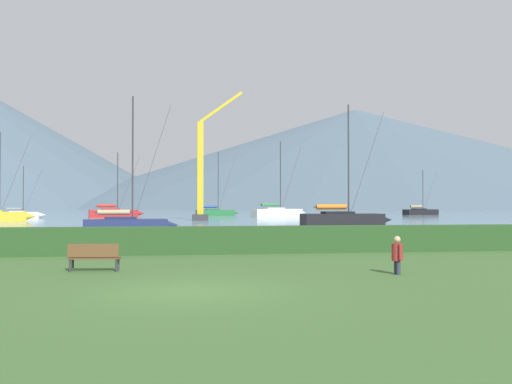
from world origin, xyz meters
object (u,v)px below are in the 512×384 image
at_px(sailboat_slip_4, 114,213).
at_px(sailboat_slip_8, 343,219).
at_px(sailboat_slip_5, 216,212).
at_px(sailboat_slip_9, 277,212).
at_px(park_bench_near_path, 94,256).
at_px(dock_crane, 202,177).
at_px(sailboat_slip_0, 421,212).
at_px(sailboat_slip_1, 20,214).
at_px(sailboat_slip_6, 127,224).
at_px(person_seated_viewer, 397,253).

relative_size(sailboat_slip_4, sailboat_slip_8, 0.86).
bearing_deg(sailboat_slip_5, sailboat_slip_4, -162.84).
distance_m(sailboat_slip_9, park_bench_near_path, 73.01).
distance_m(sailboat_slip_9, dock_crane, 21.78).
bearing_deg(park_bench_near_path, sailboat_slip_9, 80.56).
relative_size(sailboat_slip_0, sailboat_slip_9, 0.69).
bearing_deg(sailboat_slip_8, sailboat_slip_1, 136.33).
relative_size(sailboat_slip_1, sailboat_slip_6, 0.72).
distance_m(sailboat_slip_0, sailboat_slip_8, 55.35).
xyz_separation_m(sailboat_slip_9, person_seated_viewer, (-9.00, -72.66, -0.09)).
bearing_deg(park_bench_near_path, sailboat_slip_8, 66.36).
bearing_deg(sailboat_slip_9, park_bench_near_path, -119.39).
relative_size(sailboat_slip_8, dock_crane, 0.71).
height_order(sailboat_slip_1, sailboat_slip_4, sailboat_slip_4).
distance_m(sailboat_slip_6, person_seated_viewer, 30.15).
relative_size(sailboat_slip_4, sailboat_slip_6, 0.94).
distance_m(sailboat_slip_1, person_seated_viewer, 76.94).
distance_m(sailboat_slip_5, sailboat_slip_8, 45.61).
bearing_deg(dock_crane, sailboat_slip_1, 150.34).
xyz_separation_m(sailboat_slip_8, dock_crane, (-12.89, 19.94, 4.87)).
relative_size(sailboat_slip_5, sailboat_slip_9, 0.90).
xyz_separation_m(sailboat_slip_6, park_bench_near_path, (1.14, -25.92, -0.10)).
bearing_deg(sailboat_slip_6, park_bench_near_path, -96.35).
bearing_deg(sailboat_slip_0, sailboat_slip_4, 179.08).
bearing_deg(park_bench_near_path, sailboat_slip_0, 64.88).
bearing_deg(person_seated_viewer, sailboat_slip_1, 111.29).
height_order(sailboat_slip_0, sailboat_slip_4, sailboat_slip_4).
bearing_deg(sailboat_slip_5, sailboat_slip_1, -168.22).
height_order(sailboat_slip_1, sailboat_slip_9, sailboat_slip_9).
bearing_deg(person_seated_viewer, park_bench_near_path, 166.00).
relative_size(sailboat_slip_4, sailboat_slip_9, 0.83).
distance_m(sailboat_slip_1, sailboat_slip_6, 46.81).
distance_m(sailboat_slip_6, dock_crane, 29.09).
height_order(sailboat_slip_0, sailboat_slip_1, sailboat_slip_0).
bearing_deg(park_bench_near_path, sailboat_slip_6, 98.08).
xyz_separation_m(sailboat_slip_9, dock_crane, (-12.93, -16.84, 4.86)).
xyz_separation_m(park_bench_near_path, dock_crane, (5.98, 53.68, 5.10)).
relative_size(sailboat_slip_1, person_seated_viewer, 6.21).
height_order(sailboat_slip_6, park_bench_near_path, sailboat_slip_6).
relative_size(sailboat_slip_0, person_seated_viewer, 6.71).
bearing_deg(sailboat_slip_9, sailboat_slip_5, 125.97).
bearing_deg(person_seated_viewer, sailboat_slip_4, 101.12).
xyz_separation_m(sailboat_slip_1, sailboat_slip_4, (13.34, 2.60, 0.16)).
xyz_separation_m(sailboat_slip_4, sailboat_slip_6, (5.80, -45.32, -0.07)).
bearing_deg(dock_crane, sailboat_slip_4, 126.34).
relative_size(sailboat_slip_1, sailboat_slip_4, 0.76).
bearing_deg(dock_crane, person_seated_viewer, -85.98).
relative_size(sailboat_slip_9, person_seated_viewer, 9.78).
bearing_deg(sailboat_slip_0, sailboat_slip_8, -132.55).
bearing_deg(sailboat_slip_5, sailboat_slip_9, -45.99).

